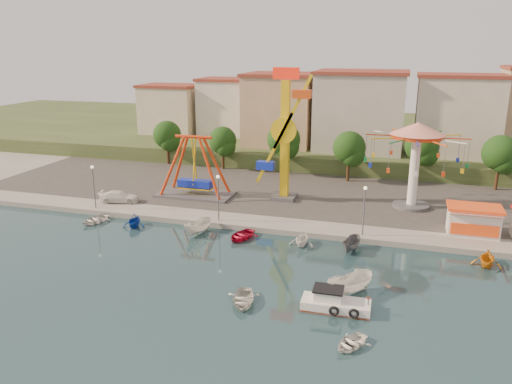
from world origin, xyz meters
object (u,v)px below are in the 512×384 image
at_px(pirate_ship_ride, 195,167).
at_px(van, 119,197).
at_px(skiff, 350,285).
at_px(rowboat_a, 243,299).
at_px(cabin_motorboat, 334,304).
at_px(kamikaze_tower, 286,138).
at_px(wave_swinger, 416,146).

height_order(pirate_ship_ride, van, pirate_ship_ride).
bearing_deg(skiff, rowboat_a, -115.20).
bearing_deg(rowboat_a, cabin_motorboat, -4.39).
height_order(pirate_ship_ride, kamikaze_tower, kamikaze_tower).
distance_m(cabin_motorboat, van, 34.62).
xyz_separation_m(pirate_ship_ride, kamikaze_tower, (11.81, 1.56, 4.16)).
relative_size(wave_swinger, cabin_motorboat, 2.18).
xyz_separation_m(wave_swinger, skiff, (-4.78, -23.65, -7.28)).
relative_size(rowboat_a, skiff, 0.77).
bearing_deg(rowboat_a, van, 126.44).
relative_size(wave_swinger, van, 2.38).
xyz_separation_m(skiff, van, (-30.50, 15.27, 0.39)).
relative_size(pirate_ship_ride, skiff, 2.11).
distance_m(rowboat_a, skiff, 8.82).
bearing_deg(rowboat_a, kamikaze_tower, 82.62).
distance_m(wave_swinger, van, 36.92).
height_order(cabin_motorboat, skiff, skiff).
relative_size(pirate_ship_ride, van, 2.05).
bearing_deg(rowboat_a, wave_swinger, 51.77).
height_order(kamikaze_tower, skiff, kamikaze_tower).
xyz_separation_m(pirate_ship_ride, rowboat_a, (14.55, -24.55, -4.02)).
relative_size(wave_swinger, skiff, 2.45).
relative_size(cabin_motorboat, rowboat_a, 1.46).
distance_m(pirate_ship_ride, van, 10.19).
distance_m(pirate_ship_ride, skiff, 30.80).
height_order(rowboat_a, skiff, skiff).
bearing_deg(skiff, van, -167.35).
bearing_deg(kamikaze_tower, skiff, -64.43).
distance_m(skiff, van, 34.11).
height_order(wave_swinger, skiff, wave_swinger).
bearing_deg(cabin_motorboat, skiff, 69.51).
xyz_separation_m(kamikaze_tower, cabin_motorboat, (9.77, -25.00, -8.06)).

